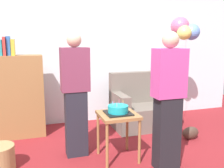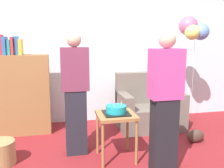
{
  "view_description": "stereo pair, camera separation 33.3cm",
  "coord_description": "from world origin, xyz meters",
  "px_view_note": "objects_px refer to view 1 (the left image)",
  "views": [
    {
      "loc": [
        -1.15,
        -2.53,
        1.53
      ],
      "look_at": [
        -0.14,
        0.6,
        0.95
      ],
      "focal_mm": 39.9,
      "sensor_mm": 36.0,
      "label": 1
    },
    {
      "loc": [
        -0.83,
        -2.61,
        1.53
      ],
      "look_at": [
        -0.14,
        0.6,
        0.95
      ],
      "focal_mm": 39.9,
      "sensor_mm": 36.0,
      "label": 2
    }
  ],
  "objects_px": {
    "bookshelf": "(17,94)",
    "side_table": "(118,121)",
    "birthday_cake": "(118,110)",
    "person_blowing_candles": "(75,94)",
    "handbag": "(190,133)",
    "person_holding_cake": "(168,101)",
    "balloon_bunch": "(185,30)",
    "couch": "(143,108)"
  },
  "relations": [
    {
      "from": "bookshelf",
      "to": "side_table",
      "type": "bearing_deg",
      "value": -44.44
    },
    {
      "from": "birthday_cake",
      "to": "person_blowing_candles",
      "type": "distance_m",
      "value": 0.59
    },
    {
      "from": "birthday_cake",
      "to": "handbag",
      "type": "xyz_separation_m",
      "value": [
        1.29,
        0.26,
        -0.56
      ]
    },
    {
      "from": "person_holding_cake",
      "to": "balloon_bunch",
      "type": "relative_size",
      "value": 0.85
    },
    {
      "from": "person_blowing_candles",
      "to": "couch",
      "type": "bearing_deg",
      "value": 12.58
    },
    {
      "from": "side_table",
      "to": "person_blowing_candles",
      "type": "xyz_separation_m",
      "value": [
        -0.49,
        0.29,
        0.32
      ]
    },
    {
      "from": "side_table",
      "to": "balloon_bunch",
      "type": "distance_m",
      "value": 2.14
    },
    {
      "from": "couch",
      "to": "birthday_cake",
      "type": "height_order",
      "value": "couch"
    },
    {
      "from": "person_blowing_candles",
      "to": "bookshelf",
      "type": "bearing_deg",
      "value": 111.69
    },
    {
      "from": "person_blowing_candles",
      "to": "person_holding_cake",
      "type": "xyz_separation_m",
      "value": [
        0.97,
        -0.69,
        0.0
      ]
    },
    {
      "from": "birthday_cake",
      "to": "handbag",
      "type": "distance_m",
      "value": 1.43
    },
    {
      "from": "person_holding_cake",
      "to": "couch",
      "type": "bearing_deg",
      "value": -88.58
    },
    {
      "from": "handbag",
      "to": "balloon_bunch",
      "type": "distance_m",
      "value": 1.75
    },
    {
      "from": "couch",
      "to": "birthday_cake",
      "type": "bearing_deg",
      "value": -128.66
    },
    {
      "from": "side_table",
      "to": "person_holding_cake",
      "type": "bearing_deg",
      "value": -40.14
    },
    {
      "from": "side_table",
      "to": "birthday_cake",
      "type": "height_order",
      "value": "birthday_cake"
    },
    {
      "from": "couch",
      "to": "handbag",
      "type": "xyz_separation_m",
      "value": [
        0.45,
        -0.79,
        -0.24
      ]
    },
    {
      "from": "couch",
      "to": "bookshelf",
      "type": "height_order",
      "value": "bookshelf"
    },
    {
      "from": "person_blowing_candles",
      "to": "handbag",
      "type": "height_order",
      "value": "person_blowing_candles"
    },
    {
      "from": "person_blowing_candles",
      "to": "handbag",
      "type": "bearing_deg",
      "value": -18.22
    },
    {
      "from": "bookshelf",
      "to": "birthday_cake",
      "type": "distance_m",
      "value": 1.76
    },
    {
      "from": "bookshelf",
      "to": "handbag",
      "type": "xyz_separation_m",
      "value": [
        2.55,
        -0.98,
        -0.59
      ]
    },
    {
      "from": "couch",
      "to": "person_blowing_candles",
      "type": "relative_size",
      "value": 0.67
    },
    {
      "from": "couch",
      "to": "side_table",
      "type": "height_order",
      "value": "couch"
    },
    {
      "from": "balloon_bunch",
      "to": "person_blowing_candles",
      "type": "bearing_deg",
      "value": -163.04
    },
    {
      "from": "person_blowing_candles",
      "to": "person_holding_cake",
      "type": "height_order",
      "value": "same"
    },
    {
      "from": "bookshelf",
      "to": "side_table",
      "type": "xyz_separation_m",
      "value": [
        1.26,
        -1.23,
        -0.17
      ]
    },
    {
      "from": "birthday_cake",
      "to": "balloon_bunch",
      "type": "height_order",
      "value": "balloon_bunch"
    },
    {
      "from": "handbag",
      "to": "balloon_bunch",
      "type": "xyz_separation_m",
      "value": [
        0.23,
        0.64,
        1.61
      ]
    },
    {
      "from": "handbag",
      "to": "balloon_bunch",
      "type": "height_order",
      "value": "balloon_bunch"
    },
    {
      "from": "couch",
      "to": "bookshelf",
      "type": "distance_m",
      "value": 2.14
    },
    {
      "from": "person_blowing_candles",
      "to": "person_holding_cake",
      "type": "distance_m",
      "value": 1.19
    },
    {
      "from": "birthday_cake",
      "to": "person_blowing_candles",
      "type": "relative_size",
      "value": 0.2
    },
    {
      "from": "balloon_bunch",
      "to": "person_holding_cake",
      "type": "bearing_deg",
      "value": -128.92
    },
    {
      "from": "person_blowing_candles",
      "to": "balloon_bunch",
      "type": "relative_size",
      "value": 0.85
    },
    {
      "from": "handbag",
      "to": "person_holding_cake",
      "type": "bearing_deg",
      "value": -141.08
    },
    {
      "from": "person_holding_cake",
      "to": "handbag",
      "type": "xyz_separation_m",
      "value": [
        0.82,
        0.66,
        -0.73
      ]
    },
    {
      "from": "couch",
      "to": "person_holding_cake",
      "type": "xyz_separation_m",
      "value": [
        -0.37,
        -1.45,
        0.49
      ]
    },
    {
      "from": "birthday_cake",
      "to": "person_blowing_candles",
      "type": "bearing_deg",
      "value": 149.68
    },
    {
      "from": "bookshelf",
      "to": "person_holding_cake",
      "type": "height_order",
      "value": "person_holding_cake"
    },
    {
      "from": "side_table",
      "to": "person_holding_cake",
      "type": "xyz_separation_m",
      "value": [
        0.48,
        -0.4,
        0.32
      ]
    },
    {
      "from": "bookshelf",
      "to": "couch",
      "type": "bearing_deg",
      "value": -4.92
    }
  ]
}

